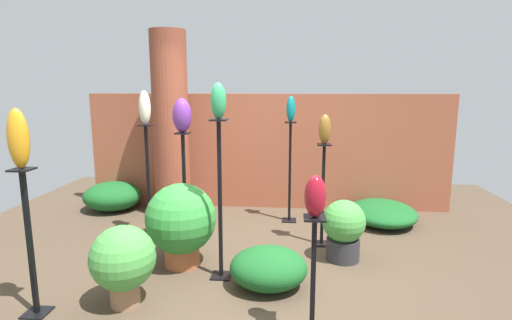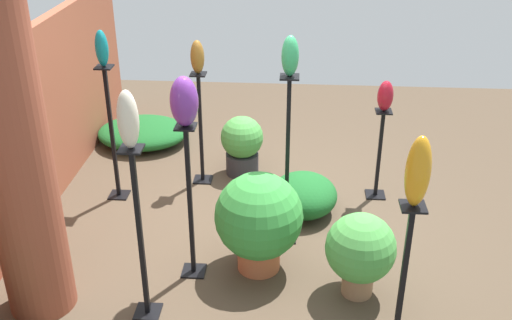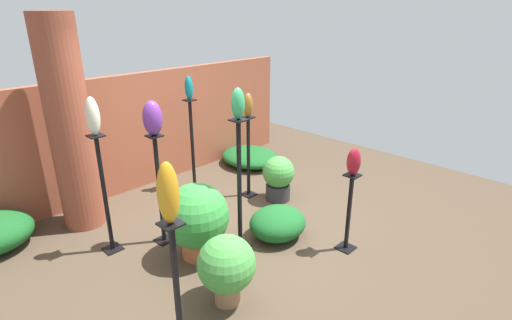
{
  "view_description": "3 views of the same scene",
  "coord_description": "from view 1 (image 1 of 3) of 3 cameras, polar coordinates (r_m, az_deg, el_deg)",
  "views": [
    {
      "loc": [
        0.39,
        -3.92,
        1.88
      ],
      "look_at": [
        0.01,
        0.31,
        1.1
      ],
      "focal_mm": 28.0,
      "sensor_mm": 36.0,
      "label": 1
    },
    {
      "loc": [
        -4.98,
        -0.27,
        3.18
      ],
      "look_at": [
        -0.09,
        0.07,
        0.71
      ],
      "focal_mm": 42.0,
      "sensor_mm": 36.0,
      "label": 2
    },
    {
      "loc": [
        -3.1,
        -3.23,
        2.72
      ],
      "look_at": [
        0.26,
        0.06,
        0.89
      ],
      "focal_mm": 28.0,
      "sensor_mm": 36.0,
      "label": 3
    }
  ],
  "objects": [
    {
      "name": "art_vase_jade",
      "position": [
        3.77,
        -5.4,
        8.42
      ],
      "size": [
        0.15,
        0.14,
        0.34
      ],
      "primitive_type": "ellipsoid",
      "color": "#2D9356",
      "rests_on": "pedestal_jade"
    },
    {
      "name": "potted_plant_mid_right",
      "position": [
        3.72,
        -18.47,
        -13.44
      ],
      "size": [
        0.56,
        0.56,
        0.72
      ],
      "color": "#936B4C",
      "rests_on": "ground"
    },
    {
      "name": "brick_pillar",
      "position": [
        5.89,
        -12.06,
        4.79
      ],
      "size": [
        0.51,
        0.51,
        2.66
      ],
      "primitive_type": "cylinder",
      "color": "brown",
      "rests_on": "ground"
    },
    {
      "name": "art_vase_ivory",
      "position": [
        5.08,
        -15.61,
        7.23
      ],
      "size": [
        0.14,
        0.15,
        0.42
      ],
      "primitive_type": "ellipsoid",
      "color": "beige",
      "rests_on": "pedestal_ivory"
    },
    {
      "name": "pedestal_teal",
      "position": [
        5.61,
        4.85,
        -2.31
      ],
      "size": [
        0.2,
        0.2,
        1.42
      ],
      "color": "black",
      "rests_on": "ground"
    },
    {
      "name": "foliage_bed_rear",
      "position": [
        6.6,
        -19.8,
        -4.87
      ],
      "size": [
        0.89,
        0.82,
        0.43
      ],
      "primitive_type": "ellipsoid",
      "color": "#195923",
      "rests_on": "ground"
    },
    {
      "name": "pedestal_jade",
      "position": [
        3.94,
        -5.15,
        -6.57
      ],
      "size": [
        0.2,
        0.2,
        1.59
      ],
      "color": "black",
      "rests_on": "ground"
    },
    {
      "name": "art_vase_bronze",
      "position": [
        4.68,
        9.8,
        4.35
      ],
      "size": [
        0.14,
        0.14,
        0.34
      ],
      "primitive_type": "ellipsoid",
      "color": "brown",
      "rests_on": "pedestal_bronze"
    },
    {
      "name": "art_vase_amber",
      "position": [
        3.61,
        -30.82,
        2.64
      ],
      "size": [
        0.16,
        0.15,
        0.48
      ],
      "primitive_type": "ellipsoid",
      "color": "orange",
      "rests_on": "pedestal_amber"
    },
    {
      "name": "potted_plant_walkway_edge",
      "position": [
        4.32,
        -10.67,
        -8.55
      ],
      "size": [
        0.74,
        0.74,
        0.89
      ],
      "color": "#B25B38",
      "rests_on": "ground"
    },
    {
      "name": "brick_wall_back",
      "position": [
        6.24,
        1.53,
        1.24
      ],
      "size": [
        5.6,
        0.12,
        1.78
      ],
      "primitive_type": "cube",
      "color": "#9E5138",
      "rests_on": "ground"
    },
    {
      "name": "art_vase_violet",
      "position": [
        4.66,
        -10.52,
        6.28
      ],
      "size": [
        0.22,
        0.21,
        0.39
      ],
      "primitive_type": "ellipsoid",
      "color": "#6B2D8C",
      "rests_on": "pedestal_violet"
    },
    {
      "name": "potted_plant_mid_left",
      "position": [
        4.52,
        12.41,
        -9.46
      ],
      "size": [
        0.47,
        0.47,
        0.68
      ],
      "color": "#2D2D33",
      "rests_on": "ground"
    },
    {
      "name": "ground_plane",
      "position": [
        4.37,
        -0.46,
        -15.15
      ],
      "size": [
        8.0,
        8.0,
        0.0
      ],
      "primitive_type": "plane",
      "color": "#4C3D2D"
    },
    {
      "name": "foliage_bed_center",
      "position": [
        3.93,
        1.79,
        -15.14
      ],
      "size": [
        0.74,
        0.67,
        0.38
      ],
      "primitive_type": "ellipsoid",
      "color": "#195923",
      "rests_on": "ground"
    },
    {
      "name": "pedestal_ruby",
      "position": [
        3.14,
        8.13,
        -17.22
      ],
      "size": [
        0.2,
        0.2,
        0.96
      ],
      "color": "black",
      "rests_on": "ground"
    },
    {
      "name": "pedestal_violet",
      "position": [
        4.81,
        -10.15,
        -4.87
      ],
      "size": [
        0.2,
        0.2,
        1.37
      ],
      "color": "black",
      "rests_on": "ground"
    },
    {
      "name": "pedestal_bronze",
      "position": [
        4.84,
        9.5,
        -5.57
      ],
      "size": [
        0.2,
        0.2,
        1.23
      ],
      "color": "black",
      "rests_on": "ground"
    },
    {
      "name": "pedestal_ivory",
      "position": [
        5.22,
        -15.09,
        -3.52
      ],
      "size": [
        0.2,
        0.2,
        1.43
      ],
      "color": "black",
      "rests_on": "ground"
    },
    {
      "name": "art_vase_ruby",
      "position": [
        2.89,
        8.47,
        -5.17
      ],
      "size": [
        0.16,
        0.16,
        0.31
      ],
      "primitive_type": "ellipsoid",
      "color": "maroon",
      "rests_on": "pedestal_ruby"
    },
    {
      "name": "foliage_bed_west",
      "position": [
        5.93,
        17.58,
        -7.17
      ],
      "size": [
        0.94,
        1.11,
        0.29
      ],
      "primitive_type": "ellipsoid",
      "color": "#195923",
      "rests_on": "ground"
    },
    {
      "name": "art_vase_teal",
      "position": [
        5.48,
        5.0,
        7.29
      ],
      "size": [
        0.12,
        0.12,
        0.35
      ],
      "primitive_type": "ellipsoid",
      "color": "#0F727A",
      "rests_on": "pedestal_teal"
    },
    {
      "name": "pedestal_amber",
      "position": [
        3.82,
        -29.53,
        -11.06
      ],
      "size": [
        0.2,
        0.2,
        1.25
      ],
      "color": "black",
      "rests_on": "ground"
    }
  ]
}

